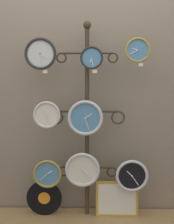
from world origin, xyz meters
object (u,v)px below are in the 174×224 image
object	(u,v)px
clock_top_right	(138,50)
clock_bottom_right	(132,176)
clock_middle_center	(85,118)
clock_top_center	(92,58)
clock_top_left	(41,54)
clock_bottom_left	(47,174)
clock_middle_left	(47,115)
vinyl_record	(44,198)
picture_frame	(117,199)
display_stand	(87,157)
clock_bottom_center	(82,170)

from	to	relation	value
clock_top_right	clock_bottom_right	world-z (taller)	clock_top_right
clock_bottom_right	clock_middle_center	bearing A→B (deg)	177.28
clock_top_center	clock_bottom_right	bearing A→B (deg)	-2.85
clock_top_left	clock_bottom_left	distance (m)	1.08
clock_middle_left	vinyl_record	size ratio (longest dim) A/B	0.73
clock_top_right	picture_frame	bearing A→B (deg)	164.89
display_stand	clock_bottom_center	bearing A→B (deg)	-109.45
clock_top_center	clock_top_right	distance (m)	0.40
clock_middle_left	clock_middle_center	xyz separation A→B (m)	(0.34, 0.01, -0.03)
clock_top_center	clock_middle_center	world-z (taller)	clock_top_center
clock_bottom_right	clock_bottom_left	bearing A→B (deg)	179.52
clock_top_center	clock_middle_left	xyz separation A→B (m)	(-0.40, -0.01, -0.50)
picture_frame	clock_middle_center	bearing A→B (deg)	-172.72
clock_top_center	picture_frame	xyz separation A→B (m)	(0.24, 0.04, -1.30)
clock_top_center	clock_bottom_right	xyz separation A→B (m)	(0.37, -0.02, -1.05)
clock_middle_center	clock_bottom_right	size ratio (longest dim) A/B	1.08
clock_bottom_left	vinyl_record	size ratio (longest dim) A/B	0.78
vinyl_record	picture_frame	world-z (taller)	same
clock_bottom_left	clock_bottom_right	size ratio (longest dim) A/B	0.89
display_stand	vinyl_record	size ratio (longest dim) A/B	5.55
clock_middle_left	clock_bottom_right	size ratio (longest dim) A/B	0.83
clock_bottom_left	display_stand	bearing A→B (deg)	16.07
clock_middle_left	clock_bottom_left	bearing A→B (deg)	-102.94
clock_top_right	clock_bottom_left	size ratio (longest dim) A/B	0.83
clock_top_center	clock_top_right	xyz separation A→B (m)	(0.40, -0.00, 0.07)
clock_top_left	clock_top_center	bearing A→B (deg)	-1.55
clock_top_right	clock_middle_left	size ratio (longest dim) A/B	0.89
clock_top_left	clock_top_center	distance (m)	0.45
clock_top_left	clock_middle_center	world-z (taller)	clock_top_left
display_stand	vinyl_record	bearing A→B (deg)	-173.62
clock_top_left	clock_top_right	xyz separation A→B (m)	(0.85, -0.02, 0.03)
display_stand	clock_top_right	xyz separation A→B (m)	(0.44, -0.10, 0.98)
clock_bottom_right	display_stand	bearing A→B (deg)	164.90
display_stand	vinyl_record	world-z (taller)	display_stand
clock_top_right	clock_middle_center	bearing A→B (deg)	179.21
clock_middle_left	clock_bottom_center	bearing A→B (deg)	-2.26
clock_middle_center	vinyl_record	xyz separation A→B (m)	(-0.39, 0.04, -0.77)
clock_middle_center	clock_bottom_right	distance (m)	0.67
clock_middle_left	clock_middle_center	world-z (taller)	clock_middle_center
vinyl_record	clock_bottom_center	bearing A→B (deg)	-10.33
clock_top_center	clock_middle_left	size ratio (longest dim) A/B	0.83
picture_frame	clock_bottom_center	bearing A→B (deg)	-169.56
clock_top_center	clock_bottom_left	size ratio (longest dim) A/B	0.77
clock_middle_left	clock_bottom_center	xyz separation A→B (m)	(0.32, -0.01, -0.50)
display_stand	clock_bottom_left	distance (m)	0.40
clock_top_center	clock_middle_center	xyz separation A→B (m)	(-0.06, 0.00, -0.53)
clock_middle_center	picture_frame	world-z (taller)	clock_middle_center
clock_middle_left	picture_frame	xyz separation A→B (m)	(0.64, 0.05, -0.79)
clock_bottom_center	clock_bottom_right	bearing A→B (deg)	0.16
clock_bottom_center	clock_bottom_right	distance (m)	0.45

